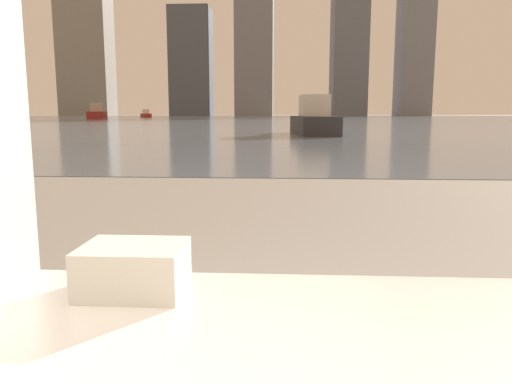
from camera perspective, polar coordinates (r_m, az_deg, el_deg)
name	(u,v)px	position (r m, az deg, el deg)	size (l,w,h in m)	color
towel_stack	(134,269)	(1.29, -13.80, -8.49)	(0.25, 0.20, 0.12)	silver
harbor_water	(285,120)	(62.29, 3.35, 8.27)	(180.00, 110.00, 0.01)	slate
harbor_boat_2	(97,113)	(68.74, -17.69, 8.55)	(3.12, 5.84, 2.08)	maroon
harbor_boat_3	(314,121)	(21.43, 6.63, 8.10)	(1.97, 4.55, 1.66)	#2D2D33
harbor_boat_4	(146,114)	(88.46, -12.47, 8.65)	(2.75, 3.82, 1.37)	maroon
skyline_tower_1	(191,63)	(120.85, -7.40, 14.45)	(9.15, 8.79, 24.49)	#4C515B
skyline_tower_2	(254,47)	(119.42, -0.18, 16.28)	(8.59, 9.35, 31.50)	slate
skyline_tower_3	(348,54)	(119.83, 10.53, 15.21)	(7.59, 12.02, 27.79)	slate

